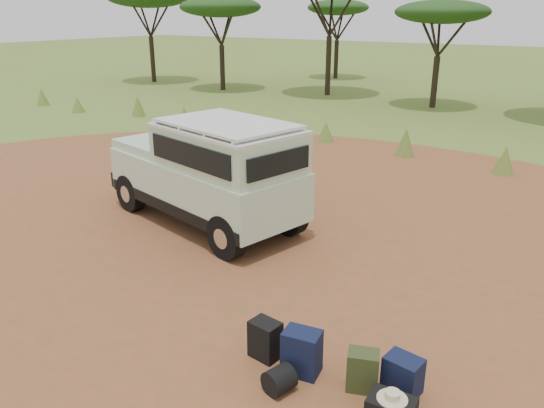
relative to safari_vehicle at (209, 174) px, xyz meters
The scene contains 11 objects.
ground 2.19m from the safari_vehicle, 34.88° to the right, with size 140.00×140.00×0.00m, color olive.
dirt_clearing 2.19m from the safari_vehicle, 34.88° to the right, with size 23.00×23.00×0.01m, color brown.
grass_fringe 7.80m from the safari_vehicle, 77.65° to the left, with size 36.60×1.60×0.90m.
safari_vehicle is the anchor object (origin of this frame).
walking_staff 0.89m from the safari_vehicle, behind, with size 0.03×0.03×1.36m, color brown.
backpack_black 4.91m from the safari_vehicle, 42.35° to the right, with size 0.39×0.29×0.53m, color black.
backpack_navy 5.34m from the safari_vehicle, 38.42° to the right, with size 0.46×0.33×0.60m, color #121A39.
backpack_olive 5.89m from the safari_vehicle, 32.71° to the right, with size 0.37×0.27×0.52m, color #37431F.
duffel_navy 6.15m from the safari_vehicle, 28.93° to the right, with size 0.42×0.32×0.48m, color #121A39.
stuff_sack 5.62m from the safari_vehicle, 42.37° to the right, with size 0.32×0.32×0.32m, color black.
safari_hat 6.51m from the safari_vehicle, 33.20° to the right, with size 0.34×0.34×0.10m.
Camera 1 is at (5.31, -7.08, 4.31)m, focal length 35.00 mm.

